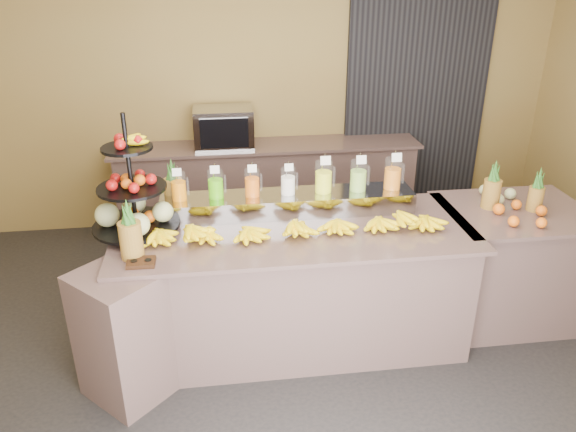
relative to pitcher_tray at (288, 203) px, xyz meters
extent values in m
plane|color=black|center=(0.01, -0.58, -1.01)|extent=(6.00, 6.00, 0.00)
cube|color=olive|center=(0.01, 1.93, 0.39)|extent=(6.00, 0.02, 2.80)
cube|color=black|center=(1.61, 1.88, 0.19)|extent=(1.50, 0.06, 2.20)
cube|color=gray|center=(0.01, -0.28, -0.56)|extent=(2.40, 0.90, 0.90)
cube|color=gray|center=(0.01, -0.28, -0.09)|extent=(2.50, 1.00, 0.03)
cube|color=gray|center=(-1.14, -0.68, -0.56)|extent=(0.71, 0.71, 0.90)
cube|color=gray|center=(1.71, -0.18, -0.56)|extent=(1.00, 0.80, 0.90)
cube|color=gray|center=(1.71, -0.18, -0.09)|extent=(1.08, 0.88, 0.03)
cube|color=gray|center=(0.01, 1.67, -0.56)|extent=(3.00, 0.50, 0.90)
cube|color=gray|center=(0.01, 1.67, -0.09)|extent=(3.10, 0.55, 0.03)
cube|color=gray|center=(0.00, 0.00, 0.00)|extent=(1.85, 0.30, 0.15)
cylinder|color=silver|center=(-0.78, 0.00, 0.17)|extent=(0.11, 0.11, 0.20)
cylinder|color=#D76E00|center=(-0.78, 0.00, 0.14)|extent=(0.10, 0.10, 0.14)
cylinder|color=gray|center=(-0.79, 0.01, 0.22)|extent=(0.01, 0.01, 0.24)
cube|color=white|center=(-0.78, -0.05, 0.30)|extent=(0.06, 0.02, 0.05)
cylinder|color=silver|center=(-0.52, 0.00, 0.18)|extent=(0.11, 0.11, 0.20)
cylinder|color=#41B302|center=(-0.52, 0.00, 0.14)|extent=(0.10, 0.10, 0.14)
cylinder|color=gray|center=(-0.53, 0.01, 0.22)|extent=(0.01, 0.01, 0.24)
cube|color=white|center=(-0.52, -0.05, 0.31)|extent=(0.07, 0.02, 0.06)
cylinder|color=silver|center=(-0.26, 0.00, 0.18)|extent=(0.11, 0.11, 0.20)
cylinder|color=#D75C0A|center=(-0.26, 0.00, 0.14)|extent=(0.10, 0.10, 0.14)
cylinder|color=gray|center=(-0.27, 0.01, 0.22)|extent=(0.01, 0.01, 0.24)
cube|color=white|center=(-0.26, -0.05, 0.30)|extent=(0.06, 0.02, 0.05)
cylinder|color=silver|center=(0.00, 0.00, 0.17)|extent=(0.11, 0.11, 0.20)
cylinder|color=silver|center=(0.00, 0.00, 0.14)|extent=(0.10, 0.10, 0.13)
cylinder|color=gray|center=(-0.01, 0.01, 0.22)|extent=(0.01, 0.01, 0.23)
cube|color=white|center=(0.00, -0.05, 0.30)|extent=(0.06, 0.02, 0.05)
cylinder|color=silver|center=(0.26, 0.00, 0.19)|extent=(0.13, 0.13, 0.23)
cylinder|color=yellow|center=(0.26, 0.00, 0.15)|extent=(0.12, 0.12, 0.16)
cylinder|color=gray|center=(0.24, 0.01, 0.24)|extent=(0.01, 0.01, 0.28)
cube|color=white|center=(0.26, -0.06, 0.34)|extent=(0.07, 0.02, 0.06)
cylinder|color=silver|center=(0.52, 0.00, 0.19)|extent=(0.12, 0.12, 0.23)
cylinder|color=#81B746|center=(0.52, 0.00, 0.15)|extent=(0.12, 0.12, 0.15)
cylinder|color=gray|center=(0.50, 0.01, 0.24)|extent=(0.01, 0.01, 0.27)
cube|color=white|center=(0.52, -0.06, 0.33)|extent=(0.07, 0.02, 0.06)
cylinder|color=silver|center=(0.78, 0.00, 0.19)|extent=(0.13, 0.13, 0.23)
cylinder|color=orange|center=(0.78, 0.00, 0.15)|extent=(0.12, 0.12, 0.16)
cylinder|color=gray|center=(0.76, 0.01, 0.24)|extent=(0.01, 0.01, 0.27)
cube|color=white|center=(0.78, -0.06, 0.34)|extent=(0.07, 0.02, 0.06)
ellipsoid|color=#FFEA0C|center=(-0.91, -0.35, -0.02)|extent=(0.25, 0.19, 0.11)
ellipsoid|color=#FFEA0C|center=(-0.60, -0.35, -0.02)|extent=(0.25, 0.19, 0.11)
ellipsoid|color=#FFEA0C|center=(-0.30, -0.35, -0.02)|extent=(0.25, 0.19, 0.11)
ellipsoid|color=#FFEA0C|center=(0.01, -0.35, -0.02)|extent=(0.25, 0.19, 0.11)
ellipsoid|color=#FFEA0C|center=(0.31, -0.35, -0.02)|extent=(0.25, 0.19, 0.11)
ellipsoid|color=#FFEA0C|center=(0.62, -0.35, -0.02)|extent=(0.25, 0.19, 0.11)
ellipsoid|color=#FFEA0C|center=(0.93, -0.35, -0.02)|extent=(0.25, 0.19, 0.11)
ellipsoid|color=#FFEA0C|center=(-0.73, -0.35, 0.05)|extent=(0.21, 0.17, 0.09)
ellipsoid|color=#FFEA0C|center=(0.01, -0.35, 0.05)|extent=(0.21, 0.17, 0.09)
ellipsoid|color=#FFEA0C|center=(0.74, -0.35, 0.05)|extent=(0.21, 0.17, 0.09)
cylinder|color=black|center=(-1.07, -0.17, 0.34)|extent=(0.04, 0.04, 0.83)
cylinder|color=black|center=(-1.07, -0.17, -0.03)|extent=(0.74, 0.74, 0.02)
cylinder|color=black|center=(-1.07, -0.17, 0.25)|extent=(0.58, 0.58, 0.02)
cylinder|color=black|center=(-1.07, -0.17, 0.53)|extent=(0.42, 0.42, 0.02)
sphere|color=#B1B77E|center=(-0.89, -0.17, 0.06)|extent=(0.16, 0.16, 0.16)
sphere|color=maroon|center=(-0.94, -0.17, 0.30)|extent=(0.07, 0.07, 0.07)
sphere|color=orange|center=(-1.17, -0.17, 0.02)|extent=(0.08, 0.08, 0.08)
cube|color=#321A0D|center=(-1.00, -0.64, -0.06)|extent=(0.17, 0.13, 0.03)
cylinder|color=brown|center=(-1.06, -0.54, 0.05)|extent=(0.14, 0.14, 0.24)
cone|color=#1C4A18|center=(-1.06, -0.54, 0.25)|extent=(0.07, 0.07, 0.16)
cylinder|color=brown|center=(-0.83, 0.13, 0.05)|extent=(0.14, 0.14, 0.26)
cone|color=#1C4A18|center=(-0.83, 0.13, 0.26)|extent=(0.07, 0.07, 0.16)
cylinder|color=brown|center=(1.52, -0.11, 0.04)|extent=(0.12, 0.12, 0.22)
cylinder|color=brown|center=(1.83, -0.20, 0.02)|extent=(0.11, 0.11, 0.18)
ellipsoid|color=orange|center=(1.66, -0.34, -0.03)|extent=(0.33, 0.22, 0.08)
cube|color=gray|center=(-0.42, 1.67, 0.12)|extent=(0.58, 0.40, 0.38)
camera|label=1|loc=(-0.50, -3.74, 1.66)|focal=35.00mm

